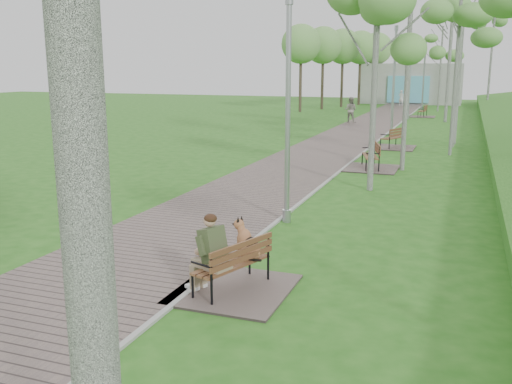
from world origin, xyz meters
The scene contains 19 objects.
ground centered at (0.00, 0.00, 0.00)m, with size 120.00×120.00×0.00m, color #256118.
walkway centered at (-1.75, 21.50, 0.02)m, with size 3.50×67.00×0.04m, color #645551.
kerb centered at (0.00, 21.50, 0.03)m, with size 0.10×67.00×0.05m, color #999993.
building_north centered at (-1.50, 50.97, 1.99)m, with size 10.00×5.20×4.00m.
bench_main centered at (0.57, -1.96, 0.44)m, with size 1.82×2.02×1.59m.
bench_second centered at (0.91, 10.63, 0.22)m, with size 1.91×2.12×1.17m.
bench_third centered at (0.99, 16.56, 0.22)m, with size 1.91×2.12×1.17m.
bench_far centered at (0.98, 34.34, 0.20)m, with size 1.76×1.96×1.08m.
lamp_post_near centered at (0.20, 2.53, 2.47)m, with size 0.20×0.20×5.29m.
lamp_post_second centered at (0.35, 21.09, 2.70)m, with size 0.22×0.22×5.77m.
lamp_post_third centered at (0.14, 32.11, 2.38)m, with size 0.20×0.20×5.08m.
lamp_post_far centered at (0.38, 41.83, 2.75)m, with size 0.23×0.23×5.88m.
pedestrian_near centered at (-1.91, 46.37, 0.76)m, with size 0.55×0.36×1.52m, color white.
pedestrian_far centered at (-3.20, 27.87, 0.86)m, with size 0.83×0.65×1.72m, color gray.
birch_near_a centered at (1.50, 6.90, 5.24)m, with size 2.44×2.44×6.68m.
birch_far_a centered at (3.61, 18.99, 6.25)m, with size 2.59×2.59×7.95m.
birch_far_b centered at (2.76, 30.61, 7.57)m, with size 2.95×2.95×9.65m.
birch_distant_a centered at (1.76, 40.60, 5.68)m, with size 2.24×2.24×7.24m.
birch_distant_b centered at (5.72, 44.35, 7.45)m, with size 2.71×2.71×9.48m.
Camera 1 is at (4.11, -10.23, 3.68)m, focal length 40.00 mm.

